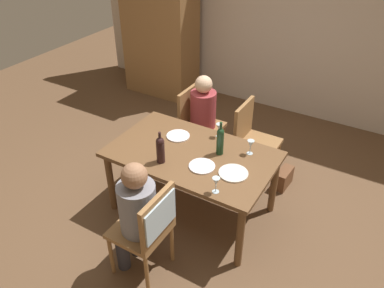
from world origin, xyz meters
name	(u,v)px	position (x,y,z in m)	size (l,w,h in m)	color
ground_plane	(192,208)	(0.00, 0.00, 0.00)	(10.00, 10.00, 0.00)	brown
rear_room_partition	(291,20)	(0.00, 2.68, 1.35)	(6.40, 0.12, 2.70)	beige
armoire_cabinet	(160,25)	(-1.90, 2.23, 1.10)	(1.18, 0.62, 2.18)	olive
dining_table	(192,160)	(0.00, 0.00, 0.65)	(1.59, 0.96, 0.74)	brown
chair_far_left	(197,120)	(-0.45, 0.86, 0.53)	(0.44, 0.44, 0.92)	olive
chair_near	(151,224)	(0.12, -0.86, 0.59)	(0.46, 0.44, 0.92)	olive
chair_far_right	(252,136)	(0.27, 0.86, 0.53)	(0.44, 0.44, 0.92)	olive
person_woman_host	(205,114)	(-0.33, 0.86, 0.65)	(0.35, 0.30, 1.12)	#33333D
person_man_bearded	(136,211)	(-0.03, -0.86, 0.66)	(0.36, 0.31, 1.15)	#33333D
wine_bottle_tall_green	(160,149)	(-0.18, -0.27, 0.88)	(0.08, 0.08, 0.32)	black
wine_bottle_dark_red	(220,140)	(0.24, 0.12, 0.89)	(0.07, 0.07, 0.35)	#19381E
wine_glass_near_left	(251,144)	(0.49, 0.27, 0.84)	(0.07, 0.07, 0.15)	silver
wine_glass_centre	(216,182)	(0.46, -0.39, 0.84)	(0.07, 0.07, 0.15)	silver
wine_glass_near_right	(219,128)	(0.09, 0.39, 0.84)	(0.07, 0.07, 0.15)	silver
dinner_plate_host	(178,136)	(-0.27, 0.17, 0.74)	(0.24, 0.24, 0.01)	white
dinner_plate_guest_left	(202,166)	(0.19, -0.15, 0.74)	(0.24, 0.24, 0.01)	white
dinner_plate_guest_right	(233,173)	(0.49, -0.09, 0.74)	(0.27, 0.27, 0.01)	silver
handbag	(284,178)	(0.71, 0.86, 0.11)	(0.28, 0.12, 0.22)	brown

